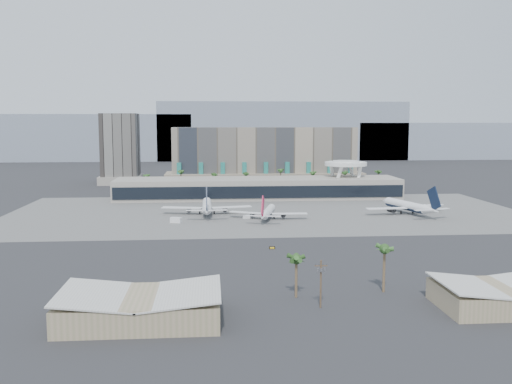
{
  "coord_description": "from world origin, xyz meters",
  "views": [
    {
      "loc": [
        -28.87,
        -230.23,
        45.41
      ],
      "look_at": [
        -6.91,
        40.0,
        12.26
      ],
      "focal_mm": 40.0,
      "sensor_mm": 36.0,
      "label": 1
    }
  ],
  "objects": [
    {
      "name": "service_vehicle_a",
      "position": [
        -44.48,
        27.59,
        1.23
      ],
      "size": [
        5.57,
        4.14,
        2.45
      ],
      "primitive_type": "cube",
      "rotation": [
        0.0,
        0.0,
        -0.38
      ],
      "color": "white",
      "rests_on": "ground"
    },
    {
      "name": "near_palm_a",
      "position": [
        -6.72,
        -87.04,
        8.78
      ],
      "size": [
        6.0,
        6.0,
        11.61
      ],
      "color": "brown",
      "rests_on": "ground"
    },
    {
      "name": "hotel",
      "position": [
        10.0,
        174.41,
        16.81
      ],
      "size": [
        140.0,
        30.0,
        42.0
      ],
      "color": "gray",
      "rests_on": "ground"
    },
    {
      "name": "airliner_left",
      "position": [
        -30.54,
        50.76,
        4.05
      ],
      "size": [
        45.21,
        46.48,
        16.06
      ],
      "rotation": [
        0.0,
        0.0,
        0.0
      ],
      "color": "white",
      "rests_on": "ground"
    },
    {
      "name": "taxiway_sign",
      "position": [
        -6.75,
        -29.83,
        0.48
      ],
      "size": [
        2.17,
        0.48,
        0.98
      ],
      "rotation": [
        0.0,
        0.0,
        -0.07
      ],
      "color": "black",
      "rests_on": "ground"
    },
    {
      "name": "hangar_left",
      "position": [
        -45.0,
        -102.0,
        3.2
      ],
      "size": [
        36.65,
        22.6,
        7.55
      ],
      "color": "#938762",
      "rests_on": "ground"
    },
    {
      "name": "apron_pad",
      "position": [
        0.0,
        55.0,
        0.03
      ],
      "size": [
        260.0,
        130.0,
        0.06
      ],
      "primitive_type": "cube",
      "color": "#5B5B59",
      "rests_on": "ground"
    },
    {
      "name": "office_tower",
      "position": [
        -95.0,
        200.0,
        22.94
      ],
      "size": [
        30.0,
        30.0,
        52.0
      ],
      "color": "black",
      "rests_on": "ground"
    },
    {
      "name": "airliner_centre",
      "position": [
        -1.84,
        34.19,
        3.37
      ],
      "size": [
        36.68,
        38.1,
        13.37
      ],
      "rotation": [
        0.0,
        0.0,
        -0.24
      ],
      "color": "white",
      "rests_on": "ground"
    },
    {
      "name": "airliner_right",
      "position": [
        69.67,
        43.89,
        4.04
      ],
      "size": [
        43.58,
        45.15,
        16.03
      ],
      "rotation": [
        0.0,
        0.0,
        0.29
      ],
      "color": "white",
      "rests_on": "ground"
    },
    {
      "name": "hangar_right",
      "position": [
        42.0,
        -100.0,
        2.95
      ],
      "size": [
        30.55,
        20.6,
        6.89
      ],
      "color": "#938762",
      "rests_on": "ground"
    },
    {
      "name": "saucer_structure",
      "position": [
        55.0,
        116.0,
        18.45
      ],
      "size": [
        26.0,
        26.0,
        21.89
      ],
      "color": "white",
      "rests_on": "ground"
    },
    {
      "name": "mountain_ridge",
      "position": [
        27.88,
        470.0,
        29.89
      ],
      "size": [
        680.0,
        60.0,
        70.0
      ],
      "color": "gray",
      "rests_on": "ground"
    },
    {
      "name": "palm_row",
      "position": [
        7.0,
        145.0,
        10.5
      ],
      "size": [
        157.8,
        2.8,
        13.1
      ],
      "color": "brown",
      "rests_on": "ground"
    },
    {
      "name": "utility_pole",
      "position": [
        -2.0,
        -96.09,
        7.14
      ],
      "size": [
        3.2,
        0.85,
        12.0
      ],
      "color": "#4C3826",
      "rests_on": "ground"
    },
    {
      "name": "terminal",
      "position": [
        0.0,
        109.84,
        6.52
      ],
      "size": [
        170.0,
        32.5,
        14.5
      ],
      "color": "#9B9588",
      "rests_on": "ground"
    },
    {
      "name": "near_palm_b",
      "position": [
        17.48,
        -84.37,
        10.4
      ],
      "size": [
        6.0,
        6.0,
        13.27
      ],
      "color": "brown",
      "rests_on": "ground"
    },
    {
      "name": "service_vehicle_b",
      "position": [
        -11.8,
        36.38,
        0.88
      ],
      "size": [
        3.54,
        2.18,
        1.75
      ],
      "primitive_type": "cube",
      "rotation": [
        0.0,
        0.0,
        0.07
      ],
      "color": "silver",
      "rests_on": "ground"
    },
    {
      "name": "ground",
      "position": [
        0.0,
        0.0,
        0.0
      ],
      "size": [
        900.0,
        900.0,
        0.0
      ],
      "primitive_type": "plane",
      "color": "#232326",
      "rests_on": "ground"
    }
  ]
}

